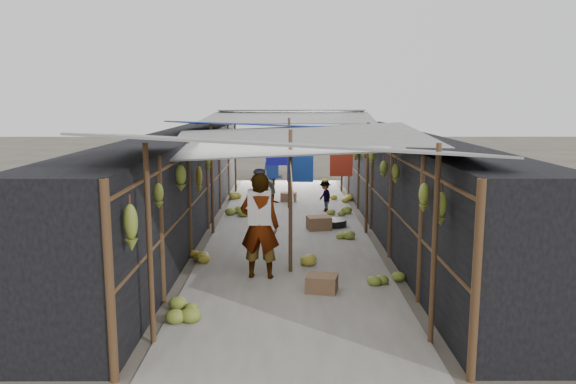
{
  "coord_description": "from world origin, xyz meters",
  "views": [
    {
      "loc": [
        -0.07,
        -6.86,
        3.14
      ],
      "look_at": [
        -0.04,
        4.44,
        1.25
      ],
      "focal_mm": 35.0,
      "sensor_mm": 36.0,
      "label": 1
    }
  ],
  "objects_px": {
    "shopper_blue": "(272,179)",
    "vendor_seated": "(325,196)",
    "vendor_elderly": "(260,226)",
    "black_basin": "(334,223)",
    "crate_near": "(322,284)"
  },
  "relations": [
    {
      "from": "vendor_elderly",
      "to": "vendor_seated",
      "type": "bearing_deg",
      "value": -97.12
    },
    {
      "from": "crate_near",
      "to": "vendor_seated",
      "type": "distance_m",
      "value": 6.64
    },
    {
      "from": "black_basin",
      "to": "vendor_elderly",
      "type": "xyz_separation_m",
      "value": [
        -1.64,
        -4.01,
        0.85
      ]
    },
    {
      "from": "vendor_elderly",
      "to": "vendor_seated",
      "type": "distance_m",
      "value": 6.08
    },
    {
      "from": "shopper_blue",
      "to": "vendor_seated",
      "type": "relative_size",
      "value": 1.67
    },
    {
      "from": "black_basin",
      "to": "vendor_elderly",
      "type": "bearing_deg",
      "value": -112.3
    },
    {
      "from": "vendor_elderly",
      "to": "shopper_blue",
      "type": "relative_size",
      "value": 1.27
    },
    {
      "from": "vendor_elderly",
      "to": "black_basin",
      "type": "bearing_deg",
      "value": -104.71
    },
    {
      "from": "shopper_blue",
      "to": "vendor_seated",
      "type": "bearing_deg",
      "value": -60.8
    },
    {
      "from": "black_basin",
      "to": "vendor_elderly",
      "type": "relative_size",
      "value": 0.33
    },
    {
      "from": "shopper_blue",
      "to": "vendor_elderly",
      "type": "bearing_deg",
      "value": -110.47
    },
    {
      "from": "shopper_blue",
      "to": "vendor_seated",
      "type": "height_order",
      "value": "shopper_blue"
    },
    {
      "from": "black_basin",
      "to": "vendor_seated",
      "type": "bearing_deg",
      "value": 93.18
    },
    {
      "from": "crate_near",
      "to": "vendor_seated",
      "type": "relative_size",
      "value": 0.55
    },
    {
      "from": "vendor_elderly",
      "to": "vendor_seated",
      "type": "xyz_separation_m",
      "value": [
        1.54,
        5.86,
        -0.5
      ]
    }
  ]
}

